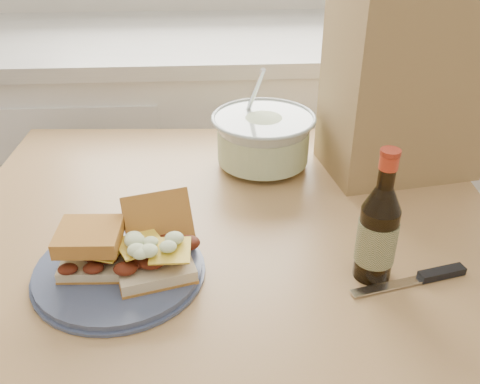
{
  "coord_description": "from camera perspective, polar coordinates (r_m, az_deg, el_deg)",
  "views": [
    {
      "loc": [
        -0.09,
        0.07,
        1.35
      ],
      "look_at": [
        -0.04,
        0.83,
        0.9
      ],
      "focal_mm": 40.0,
      "sensor_mm": 36.0,
      "label": 1
    }
  ],
  "objects": [
    {
      "name": "cabinet_run",
      "position": [
        1.86,
        -0.35,
        2.56
      ],
      "size": [
        2.5,
        0.64,
        0.94
      ],
      "color": "white",
      "rests_on": "ground"
    },
    {
      "name": "dining_table",
      "position": [
        0.97,
        -1.17,
        -11.86
      ],
      "size": [
        1.03,
        1.03,
        0.82
      ],
      "rotation": [
        0.0,
        0.0,
        -0.06
      ],
      "color": "#A97B50",
      "rests_on": "ground"
    },
    {
      "name": "plate",
      "position": [
        0.86,
        -12.77,
        -8.15
      ],
      "size": [
        0.26,
        0.26,
        0.02
      ],
      "primitive_type": "cylinder",
      "color": "#414C6A",
      "rests_on": "dining_table"
    },
    {
      "name": "sandwich_left",
      "position": [
        0.84,
        -15.6,
        -5.77
      ],
      "size": [
        0.1,
        0.09,
        0.07
      ],
      "rotation": [
        0.0,
        0.0,
        -0.04
      ],
      "color": "beige",
      "rests_on": "plate"
    },
    {
      "name": "sandwich_right",
      "position": [
        0.83,
        -9.04,
        -5.55
      ],
      "size": [
        0.14,
        0.18,
        0.1
      ],
      "rotation": [
        0.0,
        0.0,
        0.27
      ],
      "color": "beige",
      "rests_on": "plate"
    },
    {
      "name": "coleslaw_bowl",
      "position": [
        1.12,
        2.48,
        5.43
      ],
      "size": [
        0.22,
        0.22,
        0.21
      ],
      "color": "#B0BDB8",
      "rests_on": "dining_table"
    },
    {
      "name": "beer_bottle",
      "position": [
        0.82,
        14.48,
        -4.11
      ],
      "size": [
        0.06,
        0.06,
        0.22
      ],
      "rotation": [
        0.0,
        0.0,
        0.13
      ],
      "color": "black",
      "rests_on": "dining_table"
    },
    {
      "name": "knife",
      "position": [
        0.88,
        19.42,
        -8.49
      ],
      "size": [
        0.19,
        0.06,
        0.01
      ],
      "rotation": [
        0.0,
        0.0,
        0.24
      ],
      "color": "silver",
      "rests_on": "dining_table"
    },
    {
      "name": "paper_bag",
      "position": [
        1.11,
        17.37,
        11.27
      ],
      "size": [
        0.32,
        0.23,
        0.38
      ],
      "primitive_type": "cube",
      "rotation": [
        0.0,
        0.0,
        0.16
      ],
      "color": "olive",
      "rests_on": "dining_table"
    }
  ]
}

